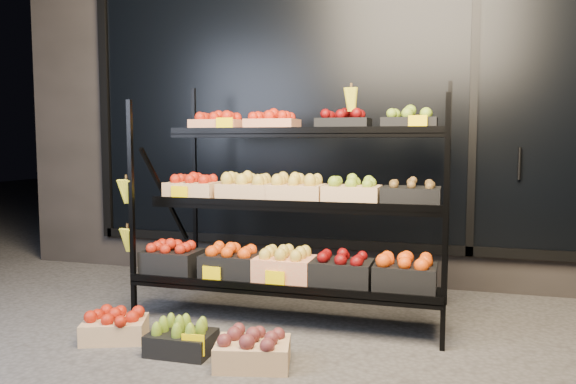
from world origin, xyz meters
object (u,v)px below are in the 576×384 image
(display_rack, at_px, (293,204))
(floor_crate_midleft, at_px, (181,338))
(floor_crate_midright, at_px, (253,349))
(floor_crate_left, at_px, (115,326))

(display_rack, bearing_deg, floor_crate_midleft, -114.81)
(floor_crate_midright, bearing_deg, floor_crate_left, 158.55)
(floor_crate_left, distance_m, floor_crate_midright, 0.97)
(display_rack, xyz_separation_m, floor_crate_midright, (0.04, -0.95, -0.69))
(floor_crate_left, bearing_deg, floor_crate_midleft, -30.61)
(display_rack, distance_m, floor_crate_left, 1.40)
(display_rack, height_order, floor_crate_midleft, display_rack)
(display_rack, height_order, floor_crate_left, display_rack)
(display_rack, xyz_separation_m, floor_crate_left, (-0.91, -0.81, -0.70))
(display_rack, height_order, floor_crate_midright, display_rack)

